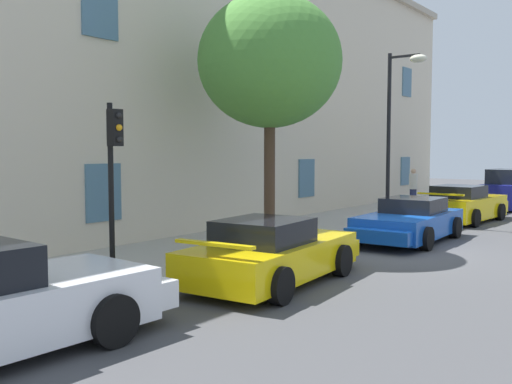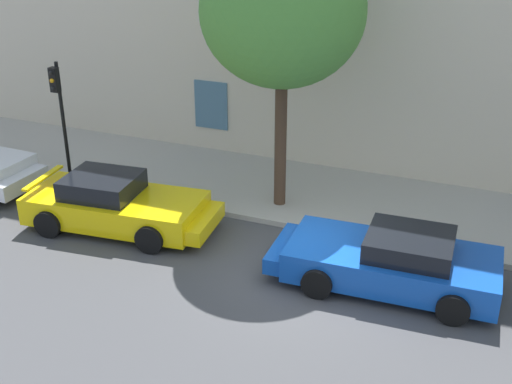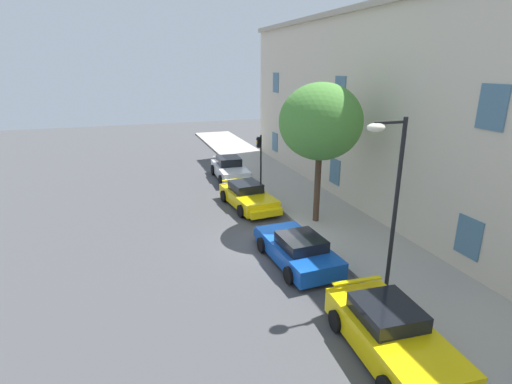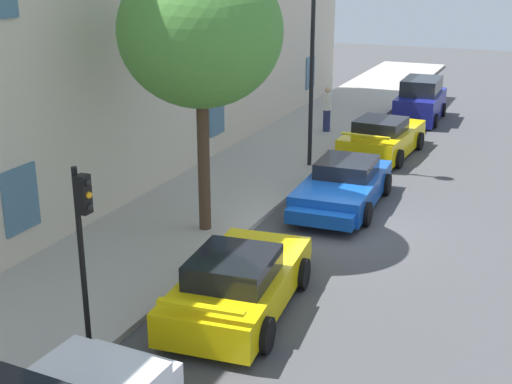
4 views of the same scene
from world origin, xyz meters
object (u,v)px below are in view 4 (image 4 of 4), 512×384
Objects in this scene: tree_near_kerb at (200,32)px; traffic_light at (83,229)px; street_lamp at (325,41)px; sportscar_yellow_flank at (241,280)px; hatchback_parked at (420,102)px; sportscar_white_middle at (342,188)px; pedestrian_admiring at (327,109)px; sportscar_tail_end at (384,138)px.

tree_near_kerb reaches higher than traffic_light.
street_lamp is (12.55, -0.05, 1.78)m from traffic_light.
tree_near_kerb reaches higher than sportscar_yellow_flank.
sportscar_white_middle is at bearing -179.47° from hatchback_parked.
pedestrian_admiring is at bearing 11.37° from sportscar_yellow_flank.
sportscar_white_middle is 6.03m from sportscar_tail_end.
tree_near_kerb is at bearing -177.92° from pedestrian_admiring.
sportscar_tail_end is (12.60, 0.14, 0.01)m from sportscar_yellow_flank.
sportscar_tail_end is 15.58m from traffic_light.
traffic_light is at bearing 174.57° from sportscar_tail_end.
sportscar_yellow_flank is 1.00× the size of sportscar_tail_end.
sportscar_white_middle is 12.00m from hatchback_parked.
pedestrian_admiring is (14.52, 2.92, 0.45)m from sportscar_yellow_flank.
pedestrian_admiring reaches higher than sportscar_white_middle.
sportscar_tail_end is at bearing -14.24° from tree_near_kerb.
tree_near_kerb is (-15.33, 2.51, 4.26)m from hatchback_parked.
sportscar_yellow_flank is 1.01× the size of sportscar_white_middle.
pedestrian_admiring is (4.77, 1.37, -3.21)m from street_lamp.
street_lamp reaches higher than sportscar_tail_end.
sportscar_yellow_flank is at bearing 179.01° from sportscar_white_middle.
tree_near_kerb is at bearing 171.64° from street_lamp.
traffic_light is at bearing 169.64° from sportscar_white_middle.
tree_near_kerb is (-9.35, 2.37, 4.49)m from sportscar_tail_end.
sportscar_yellow_flank is 18.57m from hatchback_parked.
street_lamp is at bearing -8.36° from tree_near_kerb.
pedestrian_admiring reaches higher than hatchback_parked.
hatchback_parked is at bearing -0.01° from sportscar_yellow_flank.
street_lamp is at bearing 9.05° from sportscar_yellow_flank.
sportscar_white_middle is 0.71× the size of tree_near_kerb.
hatchback_parked is at bearing -1.35° from sportscar_tail_end.
tree_near_kerb is 3.84× the size of pedestrian_admiring.
street_lamp is at bearing -0.21° from traffic_light.
traffic_light reaches higher than sportscar_yellow_flank.
hatchback_parked is (5.97, -0.14, 0.22)m from sportscar_tail_end.
traffic_light reaches higher than pedestrian_admiring.
sportscar_yellow_flank is 6.58m from sportscar_white_middle.
pedestrian_admiring is (-4.05, 2.92, 0.22)m from hatchback_parked.
hatchback_parked is (18.57, -0.00, 0.23)m from sportscar_yellow_flank.
sportscar_tail_end is 0.81× the size of street_lamp.
sportscar_white_middle is 1.22× the size of hatchback_parked.
hatchback_parked is at bearing -4.29° from traffic_light.
tree_near_kerb reaches higher than hatchback_parked.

